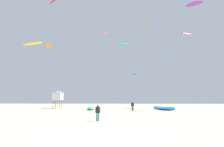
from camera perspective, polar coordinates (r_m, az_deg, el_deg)
The scene contains 16 objects.
ground_plane at distance 11.28m, azimuth -4.52°, elevation -20.17°, with size 120.00×120.00×0.00m, color #C6B28C.
person_foreground at distance 16.88m, azimuth -4.99°, elevation -13.05°, with size 0.55×0.37×1.66m.
person_midground at distance 30.38m, azimuth 7.21°, elevation -11.09°, with size 0.55×0.37×1.66m.
kite_grounded_near at distance 33.93m, azimuth 17.65°, elevation -11.61°, with size 4.34×5.40×0.68m.
kite_grounded_mid at distance 33.97m, azimuth -7.44°, elevation -11.97°, with size 2.21×5.29×0.65m.
lifeguard_tower at distance 40.48m, azimuth -18.43°, elevation -7.16°, with size 2.30×2.30×4.15m.
kite_aloft_0 at distance 51.48m, azimuth 26.85°, elevation 20.95°, with size 4.28×3.08×0.91m.
kite_aloft_1 at distance 49.96m, azimuth -21.24°, elevation 8.81°, with size 1.57×4.37×0.98m.
kite_aloft_2 at distance 52.16m, azimuth 7.63°, elevation -0.40°, with size 1.78×3.05×0.41m.
kite_aloft_3 at distance 32.45m, azimuth -26.14°, elevation 9.38°, with size 4.40×2.39×0.83m.
kite_aloft_4 at distance 38.98m, azimuth 18.42°, elevation 7.92°, with size 2.12×1.91×0.44m.
kite_aloft_5 at distance 35.83m, azimuth 24.85°, elevation 12.51°, with size 2.54×1.55×0.60m.
kite_aloft_6 at distance 58.40m, azimuth 11.17°, elevation 16.33°, with size 2.07×2.11×0.31m.
kite_aloft_7 at distance 52.30m, azimuth -2.36°, elevation 13.85°, with size 2.38×2.03×0.32m.
kite_aloft_8 at distance 42.23m, azimuth 3.51°, elevation 10.21°, with size 3.16×0.93×0.77m.
kite_aloft_9 at distance 42.40m, azimuth -19.89°, elevation 22.75°, with size 2.94×2.74×0.80m.
Camera 1 is at (1.27, -10.99, 2.24)m, focal length 26.08 mm.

